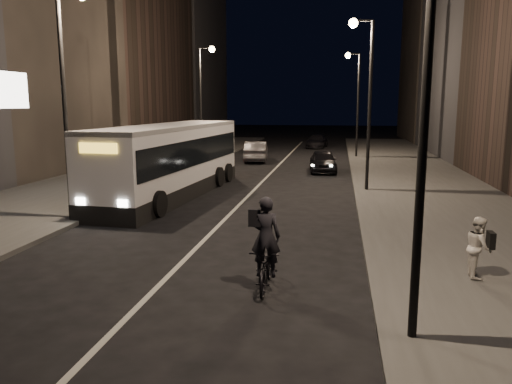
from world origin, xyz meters
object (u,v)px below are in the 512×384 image
at_px(streetlight_right_mid, 365,82).
at_px(car_near, 323,161).
at_px(cyclist_on_bicycle, 266,259).
at_px(streetlight_left_near, 69,74).
at_px(car_mid, 256,151).
at_px(car_far, 317,141).
at_px(streetlight_right_near, 412,40).
at_px(streetlight_left_far, 204,89).
at_px(city_bus, 171,157).
at_px(pedestrian_woman, 479,247).
at_px(streetlight_right_far, 355,90).

xyz_separation_m(streetlight_right_mid, car_near, (-2.12, 7.30, -4.66)).
bearing_deg(cyclist_on_bicycle, streetlight_left_near, 142.46).
bearing_deg(cyclist_on_bicycle, car_mid, 98.29).
distance_m(streetlight_left_near, cyclist_on_bicycle, 10.81).
relative_size(streetlight_left_near, car_far, 1.82).
xyz_separation_m(streetlight_right_near, streetlight_left_far, (-10.66, 26.00, 0.00)).
xyz_separation_m(streetlight_right_mid, city_bus, (-8.93, -2.41, -3.53)).
height_order(streetlight_left_near, pedestrian_woman, streetlight_left_near).
distance_m(streetlight_right_mid, cyclist_on_bicycle, 14.74).
distance_m(streetlight_left_near, pedestrian_woman, 14.39).
relative_size(cyclist_on_bicycle, car_far, 0.51).
bearing_deg(city_bus, pedestrian_woman, -37.61).
distance_m(streetlight_left_near, car_far, 34.41).
relative_size(streetlight_right_far, city_bus, 0.64).
xyz_separation_m(streetlight_left_near, city_bus, (1.73, 5.59, -3.53)).
bearing_deg(streetlight_right_far, car_far, 109.53).
xyz_separation_m(streetlight_right_mid, pedestrian_woman, (2.27, -12.46, -4.45)).
relative_size(streetlight_left_near, cyclist_on_bicycle, 3.58).
bearing_deg(car_near, pedestrian_woman, -81.96).
distance_m(streetlight_right_far, city_bus, 20.77).
relative_size(cyclist_on_bicycle, pedestrian_woman, 1.51).
height_order(streetlight_left_near, car_far, streetlight_left_near).
bearing_deg(streetlight_left_far, car_far, 64.24).
xyz_separation_m(streetlight_right_mid, streetlight_right_far, (0.00, 16.00, 0.00)).
bearing_deg(streetlight_left_near, car_mid, 80.73).
distance_m(pedestrian_woman, car_mid, 26.69).
xyz_separation_m(streetlight_left_near, pedestrian_woman, (12.93, -4.46, -4.45)).
relative_size(streetlight_left_far, cyclist_on_bicycle, 3.58).
bearing_deg(streetlight_left_near, streetlight_left_far, 90.00).
height_order(streetlight_right_near, streetlight_right_mid, same).
xyz_separation_m(streetlight_right_near, car_far, (-3.29, 41.28, -4.71)).
height_order(pedestrian_woman, car_near, pedestrian_woman).
height_order(streetlight_right_far, cyclist_on_bicycle, streetlight_right_far).
xyz_separation_m(streetlight_left_far, car_mid, (3.34, 2.44, -4.60)).
height_order(streetlight_right_near, pedestrian_woman, streetlight_right_near).
relative_size(streetlight_right_far, car_far, 1.82).
distance_m(streetlight_left_near, car_mid, 21.22).
bearing_deg(streetlight_left_near, pedestrian_woman, -19.04).
relative_size(streetlight_right_mid, cyclist_on_bicycle, 3.58).
xyz_separation_m(streetlight_right_mid, car_mid, (-7.33, 12.44, -4.60)).
distance_m(streetlight_right_near, streetlight_left_far, 28.10).
xyz_separation_m(streetlight_left_near, streetlight_left_far, (0.00, 18.00, 0.00)).
distance_m(car_mid, car_far, 13.46).
xyz_separation_m(streetlight_right_near, car_mid, (-7.33, 28.44, -4.60)).
relative_size(streetlight_right_mid, streetlight_left_far, 1.00).
xyz_separation_m(pedestrian_woman, car_near, (-4.38, 19.76, -0.21)).
bearing_deg(streetlight_right_near, streetlight_right_mid, 90.00).
xyz_separation_m(cyclist_on_bicycle, car_far, (-0.55, 39.01, -0.11)).
distance_m(streetlight_right_far, car_far, 10.91).
distance_m(streetlight_right_far, streetlight_left_far, 12.24).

